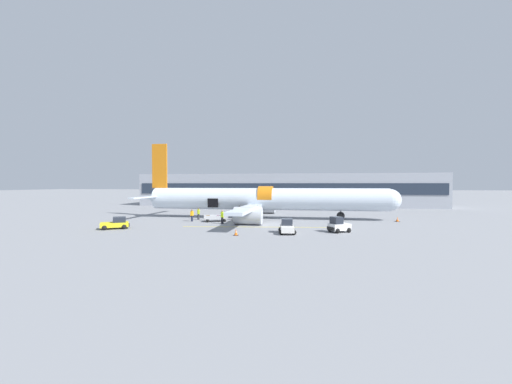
{
  "coord_description": "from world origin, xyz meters",
  "views": [
    {
      "loc": [
        5.72,
        -41.59,
        5.45
      ],
      "look_at": [
        -2.23,
        6.05,
        4.2
      ],
      "focal_mm": 22.0,
      "sensor_mm": 36.0,
      "label": 1
    }
  ],
  "objects_px": {
    "baggage_tug_lead": "(116,224)",
    "baggage_tug_rear": "(339,226)",
    "baggage_cart_loading": "(217,218)",
    "baggage_tug_mid": "(287,227)",
    "ground_crew_helper": "(222,217)",
    "ground_crew_loader_b": "(198,214)",
    "ground_crew_supervisor": "(245,215)",
    "ground_crew_loader_a": "(244,215)",
    "airplane": "(263,200)",
    "ground_crew_driver": "(192,215)",
    "ground_crew_marshal": "(238,217)"
  },
  "relations": [
    {
      "from": "airplane",
      "to": "ground_crew_helper",
      "type": "distance_m",
      "value": 9.03
    },
    {
      "from": "baggage_tug_lead",
      "to": "ground_crew_marshal",
      "type": "distance_m",
      "value": 15.62
    },
    {
      "from": "ground_crew_driver",
      "to": "ground_crew_supervisor",
      "type": "relative_size",
      "value": 1.1
    },
    {
      "from": "ground_crew_loader_a",
      "to": "baggage_tug_lead",
      "type": "bearing_deg",
      "value": -147.19
    },
    {
      "from": "baggage_tug_rear",
      "to": "ground_crew_loader_a",
      "type": "bearing_deg",
      "value": 149.12
    },
    {
      "from": "baggage_tug_lead",
      "to": "baggage_cart_loading",
      "type": "bearing_deg",
      "value": 42.55
    },
    {
      "from": "airplane",
      "to": "ground_crew_driver",
      "type": "xyz_separation_m",
      "value": [
        -9.56,
        -5.62,
        -2.02
      ]
    },
    {
      "from": "baggage_tug_rear",
      "to": "baggage_tug_mid",
      "type": "bearing_deg",
      "value": -162.86
    },
    {
      "from": "ground_crew_helper",
      "to": "ground_crew_marshal",
      "type": "height_order",
      "value": "ground_crew_helper"
    },
    {
      "from": "baggage_tug_mid",
      "to": "baggage_cart_loading",
      "type": "relative_size",
      "value": 0.74
    },
    {
      "from": "ground_crew_loader_a",
      "to": "ground_crew_driver",
      "type": "distance_m",
      "value": 7.68
    },
    {
      "from": "ground_crew_driver",
      "to": "ground_crew_loader_b",
      "type": "bearing_deg",
      "value": 84.66
    },
    {
      "from": "baggage_cart_loading",
      "to": "ground_crew_loader_a",
      "type": "distance_m",
      "value": 4.11
    },
    {
      "from": "baggage_tug_rear",
      "to": "ground_crew_driver",
      "type": "height_order",
      "value": "baggage_tug_rear"
    },
    {
      "from": "ground_crew_supervisor",
      "to": "baggage_tug_mid",
      "type": "bearing_deg",
      "value": -58.1
    },
    {
      "from": "baggage_tug_mid",
      "to": "baggage_tug_rear",
      "type": "xyz_separation_m",
      "value": [
        5.68,
        1.75,
        0.06
      ]
    },
    {
      "from": "baggage_tug_lead",
      "to": "ground_crew_loader_b",
      "type": "height_order",
      "value": "ground_crew_loader_b"
    },
    {
      "from": "baggage_tug_lead",
      "to": "ground_crew_loader_b",
      "type": "bearing_deg",
      "value": 58.81
    },
    {
      "from": "baggage_tug_rear",
      "to": "baggage_cart_loading",
      "type": "xyz_separation_m",
      "value": [
        -16.48,
        7.5,
        -0.24
      ]
    },
    {
      "from": "ground_crew_loader_a",
      "to": "ground_crew_helper",
      "type": "bearing_deg",
      "value": -137.54
    },
    {
      "from": "ground_crew_helper",
      "to": "baggage_tug_mid",
      "type": "bearing_deg",
      "value": -36.26
    },
    {
      "from": "baggage_tug_lead",
      "to": "baggage_tug_rear",
      "type": "relative_size",
      "value": 1.33
    },
    {
      "from": "baggage_cart_loading",
      "to": "ground_crew_supervisor",
      "type": "relative_size",
      "value": 2.71
    },
    {
      "from": "ground_crew_supervisor",
      "to": "ground_crew_driver",
      "type": "bearing_deg",
      "value": -162.51
    },
    {
      "from": "ground_crew_driver",
      "to": "baggage_tug_lead",
      "type": "bearing_deg",
      "value": -126.27
    },
    {
      "from": "airplane",
      "to": "ground_crew_supervisor",
      "type": "xyz_separation_m",
      "value": [
        -2.11,
        -3.27,
        -2.1
      ]
    },
    {
      "from": "baggage_tug_lead",
      "to": "ground_crew_marshal",
      "type": "bearing_deg",
      "value": 30.48
    },
    {
      "from": "airplane",
      "to": "ground_crew_helper",
      "type": "height_order",
      "value": "airplane"
    },
    {
      "from": "ground_crew_driver",
      "to": "ground_crew_supervisor",
      "type": "distance_m",
      "value": 7.82
    },
    {
      "from": "baggage_cart_loading",
      "to": "ground_crew_driver",
      "type": "distance_m",
      "value": 3.65
    },
    {
      "from": "baggage_tug_mid",
      "to": "ground_crew_helper",
      "type": "distance_m",
      "value": 11.52
    },
    {
      "from": "ground_crew_supervisor",
      "to": "ground_crew_helper",
      "type": "bearing_deg",
      "value": -118.52
    },
    {
      "from": "baggage_tug_mid",
      "to": "ground_crew_helper",
      "type": "xyz_separation_m",
      "value": [
        -9.29,
        6.81,
        0.31
      ]
    },
    {
      "from": "baggage_tug_rear",
      "to": "baggage_cart_loading",
      "type": "distance_m",
      "value": 18.11
    },
    {
      "from": "ground_crew_supervisor",
      "to": "ground_crew_helper",
      "type": "distance_m",
      "value": 4.93
    },
    {
      "from": "baggage_tug_mid",
      "to": "ground_crew_helper",
      "type": "height_order",
      "value": "ground_crew_helper"
    },
    {
      "from": "baggage_tug_lead",
      "to": "baggage_tug_rear",
      "type": "distance_m",
      "value": 26.49
    },
    {
      "from": "ground_crew_loader_b",
      "to": "baggage_cart_loading",
      "type": "bearing_deg",
      "value": -26.8
    },
    {
      "from": "baggage_tug_mid",
      "to": "baggage_tug_rear",
      "type": "relative_size",
      "value": 1.18
    },
    {
      "from": "ground_crew_loader_a",
      "to": "ground_crew_marshal",
      "type": "xyz_separation_m",
      "value": [
        -0.58,
        -1.13,
        -0.11
      ]
    },
    {
      "from": "baggage_cart_loading",
      "to": "ground_crew_loader_b",
      "type": "height_order",
      "value": "ground_crew_loader_b"
    },
    {
      "from": "ground_crew_driver",
      "to": "ground_crew_helper",
      "type": "distance_m",
      "value": 5.47
    },
    {
      "from": "ground_crew_helper",
      "to": "baggage_tug_rear",
      "type": "bearing_deg",
      "value": -18.68
    },
    {
      "from": "ground_crew_helper",
      "to": "ground_crew_marshal",
      "type": "relative_size",
      "value": 1.16
    },
    {
      "from": "baggage_tug_rear",
      "to": "ground_crew_loader_b",
      "type": "xyz_separation_m",
      "value": [
        -19.86,
        9.21,
        0.21
      ]
    },
    {
      "from": "ground_crew_loader_b",
      "to": "ground_crew_helper",
      "type": "distance_m",
      "value": 6.42
    },
    {
      "from": "baggage_tug_lead",
      "to": "baggage_tug_rear",
      "type": "xyz_separation_m",
      "value": [
        26.43,
        1.64,
        0.1
      ]
    },
    {
      "from": "baggage_tug_lead",
      "to": "ground_crew_supervisor",
      "type": "relative_size",
      "value": 2.28
    },
    {
      "from": "ground_crew_driver",
      "to": "ground_crew_marshal",
      "type": "height_order",
      "value": "ground_crew_driver"
    },
    {
      "from": "ground_crew_marshal",
      "to": "ground_crew_helper",
      "type": "bearing_deg",
      "value": -148.46
    }
  ]
}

